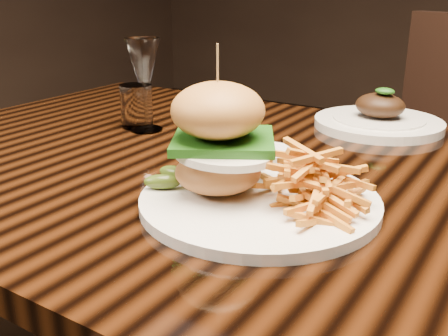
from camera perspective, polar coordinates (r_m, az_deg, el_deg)
The scene contains 7 objects.
dining_table at distance 0.86m, azimuth 8.02°, elevation -5.72°, with size 1.60×0.90×0.75m.
burger_plate at distance 0.70m, azimuth 3.40°, elevation 0.19°, with size 0.33×0.33×0.22m.
ramekin at distance 0.86m, azimuth 4.82°, elevation 1.05°, with size 0.08×0.08×0.04m, color silver.
wine_glass at distance 1.06m, azimuth -8.76°, elevation 11.18°, with size 0.07×0.07×0.19m.
water_tumbler at distance 1.11m, azimuth -9.49°, elevation 6.66°, with size 0.07×0.07×0.09m, color white.
far_dish at distance 1.14m, azimuth 16.48°, elevation 5.05°, with size 0.26×0.26×0.09m.
chair_far at distance 1.69m, azimuth 22.34°, elevation 0.95°, with size 0.61×0.61×0.95m.
Camera 1 is at (0.32, -0.71, 1.04)m, focal length 42.00 mm.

